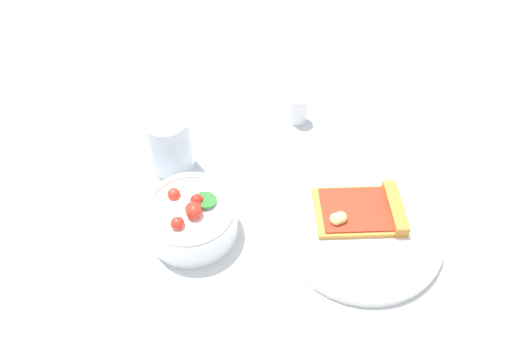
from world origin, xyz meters
name	(u,v)px	position (x,y,z in m)	size (l,w,h in m)	color
ground_plane	(323,235)	(0.00, 0.00, 0.00)	(2.40, 2.40, 0.00)	silver
plate	(360,230)	(0.03, -0.05, 0.01)	(0.24, 0.24, 0.01)	silver
pizza_slice_main	(365,211)	(0.05, -0.04, 0.02)	(0.14, 0.16, 0.02)	gold
salad_bowl	(191,218)	(-0.08, 0.17, 0.03)	(0.13, 0.13, 0.07)	white
soda_glass	(171,146)	(0.01, 0.27, 0.05)	(0.07, 0.07, 0.10)	silver
pepper_shaker	(299,107)	(0.21, 0.14, 0.03)	(0.03, 0.03, 0.06)	silver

